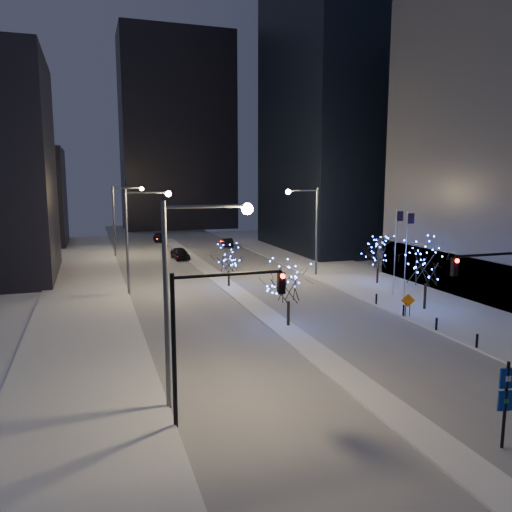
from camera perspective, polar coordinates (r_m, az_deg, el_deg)
name	(u,v)px	position (r m, az deg, el deg)	size (l,w,h in m)	color
ground	(372,397)	(27.05, 13.09, -15.38)	(160.00, 160.00, 0.00)	silver
road	(212,274)	(58.47, -5.08, -2.02)	(20.00, 130.00, 0.02)	#A3A8B1
median	(223,281)	(53.70, -3.84, -2.91)	(2.00, 80.00, 0.15)	white
east_sidewalk	(397,291)	(50.86, 15.78, -3.89)	(10.00, 90.00, 0.15)	white
west_sidewalk	(84,317)	(42.33, -19.03, -6.60)	(8.00, 90.00, 0.15)	white
filler_west_far	(6,197)	(91.84, -26.62, 6.05)	(18.00, 16.00, 16.00)	black
horizon_block	(177,133)	(114.95, -9.04, 13.73)	(24.00, 14.00, 42.00)	black
street_lamp_w_near	(188,275)	(23.71, -7.78, -2.16)	(4.40, 0.56, 10.00)	#595E66
street_lamp_w_mid	(138,227)	(48.29, -13.34, 3.27)	(4.40, 0.56, 10.00)	#595E66
street_lamp_w_far	(121,211)	(73.15, -15.15, 5.02)	(4.40, 0.56, 10.00)	#595E66
street_lamp_east	(309,220)	(56.15, 6.12, 4.16)	(3.90, 0.56, 10.00)	#595E66
traffic_signal_west	(209,321)	(22.31, -5.45, -7.41)	(5.26, 0.43, 7.00)	black
traffic_signal_east	(503,289)	(31.75, 26.35, -3.41)	(5.26, 0.43, 7.00)	black
flagpoles	(401,248)	(46.89, 16.25, 0.90)	(1.35, 2.60, 8.00)	silver
bollards	(419,317)	(40.12, 18.15, -6.62)	(0.16, 12.16, 0.90)	black
car_near	(180,254)	(69.20, -8.67, 0.28)	(1.90, 4.73, 1.61)	black
car_mid	(227,243)	(80.98, -3.29, 1.54)	(1.51, 4.34, 1.43)	black
car_far	(159,238)	(89.44, -11.01, 2.07)	(1.94, 4.77, 1.38)	black
holiday_tree_median_near	(289,283)	(36.91, 3.75, -3.11)	(4.07, 4.07, 4.89)	black
holiday_tree_median_far	(229,260)	(50.56, -3.15, -0.42)	(3.82, 3.82, 4.10)	black
holiday_tree_plaza_near	(427,264)	(43.77, 18.92, -0.89)	(4.70, 4.70, 5.80)	black
holiday_tree_plaza_far	(378,254)	(53.39, 13.80, 0.24)	(4.54, 4.54, 4.76)	black
wayfinding_sign	(506,396)	(23.30, 26.66, -14.08)	(0.66, 0.20, 3.72)	black
construction_sign	(408,303)	(41.50, 16.98, -5.12)	(1.05, 0.45, 1.84)	black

